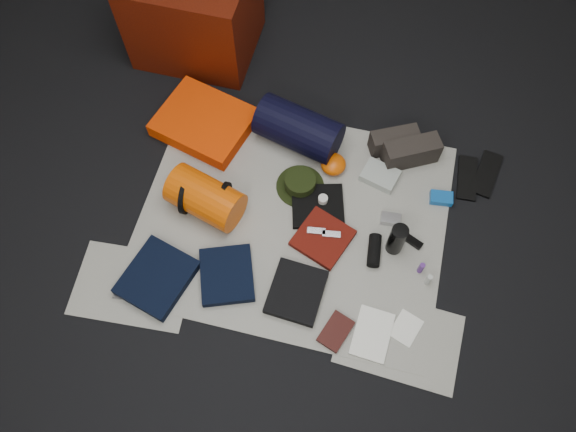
% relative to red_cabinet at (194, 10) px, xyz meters
% --- Properties ---
extents(floor, '(4.50, 4.50, 0.02)m').
position_rel_red_cabinet_xyz_m(floor, '(0.85, -1.05, -0.29)').
color(floor, black).
rests_on(floor, ground).
extents(newspaper_mat, '(1.60, 1.30, 0.01)m').
position_rel_red_cabinet_xyz_m(newspaper_mat, '(0.85, -1.05, -0.28)').
color(newspaper_mat, '#B2B2A4').
rests_on(newspaper_mat, floor).
extents(newspaper_sheet_front_left, '(0.61, 0.44, 0.00)m').
position_rel_red_cabinet_xyz_m(newspaper_sheet_front_left, '(0.15, -1.60, -0.28)').
color(newspaper_sheet_front_left, '#B2B2A4').
rests_on(newspaper_sheet_front_left, floor).
extents(newspaper_sheet_front_right, '(0.60, 0.43, 0.00)m').
position_rel_red_cabinet_xyz_m(newspaper_sheet_front_right, '(1.50, -1.55, -0.28)').
color(newspaper_sheet_front_right, '#B2B2A4').
rests_on(newspaper_sheet_front_right, floor).
extents(red_cabinet, '(0.69, 0.58, 0.57)m').
position_rel_red_cabinet_xyz_m(red_cabinet, '(0.00, 0.00, 0.00)').
color(red_cabinet, '#4D1105').
rests_on(red_cabinet, floor).
extents(sleeping_pad, '(0.59, 0.53, 0.09)m').
position_rel_red_cabinet_xyz_m(sleeping_pad, '(0.22, -0.59, -0.23)').
color(sleeping_pad, '#EB3902').
rests_on(sleeping_pad, newspaper_mat).
extents(stuff_sack, '(0.43, 0.32, 0.22)m').
position_rel_red_cabinet_xyz_m(stuff_sack, '(0.39, -1.09, -0.17)').
color(stuff_sack, '#CC4903').
rests_on(stuff_sack, newspaper_mat).
extents(sack_strap_left, '(0.02, 0.22, 0.22)m').
position_rel_red_cabinet_xyz_m(sack_strap_left, '(0.29, -1.09, -0.17)').
color(sack_strap_left, black).
rests_on(sack_strap_left, newspaper_mat).
extents(sack_strap_right, '(0.03, 0.22, 0.22)m').
position_rel_red_cabinet_xyz_m(sack_strap_right, '(0.49, -1.09, -0.17)').
color(sack_strap_right, black).
rests_on(sack_strap_right, newspaper_mat).
extents(navy_duffel, '(0.51, 0.35, 0.24)m').
position_rel_red_cabinet_xyz_m(navy_duffel, '(0.76, -0.56, -0.16)').
color(navy_duffel, black).
rests_on(navy_duffel, newspaper_mat).
extents(boonie_brim, '(0.31, 0.31, 0.01)m').
position_rel_red_cabinet_xyz_m(boonie_brim, '(0.84, -0.84, -0.28)').
color(boonie_brim, black).
rests_on(boonie_brim, newspaper_mat).
extents(boonie_crown, '(0.17, 0.17, 0.08)m').
position_rel_red_cabinet_xyz_m(boonie_crown, '(0.84, -0.84, -0.23)').
color(boonie_crown, black).
rests_on(boonie_crown, boonie_brim).
extents(hiking_boot_left, '(0.28, 0.21, 0.13)m').
position_rel_red_cabinet_xyz_m(hiking_boot_left, '(1.29, -0.47, -0.21)').
color(hiking_boot_left, '#2A2521').
rests_on(hiking_boot_left, newspaper_mat).
extents(hiking_boot_right, '(0.32, 0.24, 0.15)m').
position_rel_red_cabinet_xyz_m(hiking_boot_right, '(1.39, -0.53, -0.20)').
color(hiking_boot_right, '#2A2521').
rests_on(hiking_boot_right, newspaper_mat).
extents(flip_flop_left, '(0.12, 0.28, 0.02)m').
position_rel_red_cabinet_xyz_m(flip_flop_left, '(1.72, -0.57, -0.28)').
color(flip_flop_left, black).
rests_on(flip_flop_left, floor).
extents(flip_flop_right, '(0.16, 0.31, 0.02)m').
position_rel_red_cabinet_xyz_m(flip_flop_right, '(1.83, -0.52, -0.28)').
color(flip_flop_right, black).
rests_on(flip_flop_right, floor).
extents(trousers_navy_a, '(0.39, 0.42, 0.05)m').
position_rel_red_cabinet_xyz_m(trousers_navy_a, '(0.26, -1.54, -0.25)').
color(trousers_navy_a, black).
rests_on(trousers_navy_a, newspaper_mat).
extents(trousers_navy_b, '(0.35, 0.37, 0.05)m').
position_rel_red_cabinet_xyz_m(trousers_navy_b, '(0.60, -1.44, -0.26)').
color(trousers_navy_b, black).
rests_on(trousers_navy_b, newspaper_mat).
extents(trousers_charcoal, '(0.28, 0.31, 0.05)m').
position_rel_red_cabinet_xyz_m(trousers_charcoal, '(0.96, -1.44, -0.26)').
color(trousers_charcoal, black).
rests_on(trousers_charcoal, newspaper_mat).
extents(black_tshirt, '(0.33, 0.32, 0.03)m').
position_rel_red_cabinet_xyz_m(black_tshirt, '(0.96, -0.95, -0.26)').
color(black_tshirt, black).
rests_on(black_tshirt, newspaper_mat).
extents(red_shirt, '(0.33, 0.33, 0.03)m').
position_rel_red_cabinet_xyz_m(red_shirt, '(1.02, -1.12, -0.26)').
color(red_shirt, '#571009').
rests_on(red_shirt, newspaper_mat).
extents(orange_stuff_sack, '(0.18, 0.18, 0.09)m').
position_rel_red_cabinet_xyz_m(orange_stuff_sack, '(0.99, -0.69, -0.23)').
color(orange_stuff_sack, '#CC4903').
rests_on(orange_stuff_sack, newspaper_mat).
extents(first_aid_pouch, '(0.22, 0.19, 0.05)m').
position_rel_red_cabinet_xyz_m(first_aid_pouch, '(1.25, -0.69, -0.25)').
color(first_aid_pouch, '#979F98').
rests_on(first_aid_pouch, newspaper_mat).
extents(water_bottle, '(0.10, 0.10, 0.21)m').
position_rel_red_cabinet_xyz_m(water_bottle, '(1.39, -1.08, -0.17)').
color(water_bottle, black).
rests_on(water_bottle, newspaper_mat).
extents(speaker, '(0.08, 0.17, 0.07)m').
position_rel_red_cabinet_xyz_m(speaker, '(1.30, -1.14, -0.25)').
color(speaker, black).
rests_on(speaker, newspaper_mat).
extents(compact_camera, '(0.11, 0.07, 0.04)m').
position_rel_red_cabinet_xyz_m(compact_camera, '(1.35, -0.93, -0.26)').
color(compact_camera, '#ADADB2').
rests_on(compact_camera, newspaper_mat).
extents(cyan_case, '(0.13, 0.09, 0.04)m').
position_rel_red_cabinet_xyz_m(cyan_case, '(1.60, -0.74, -0.26)').
color(cyan_case, '#1052A0').
rests_on(cyan_case, newspaper_mat).
extents(toiletry_purple, '(0.03, 0.03, 0.08)m').
position_rel_red_cabinet_xyz_m(toiletry_purple, '(1.54, -1.18, -0.24)').
color(toiletry_purple, '#51267B').
rests_on(toiletry_purple, newspaper_mat).
extents(toiletry_clear, '(0.04, 0.04, 0.08)m').
position_rel_red_cabinet_xyz_m(toiletry_clear, '(1.59, -1.23, -0.24)').
color(toiletry_clear, '#ACB1AC').
rests_on(toiletry_clear, newspaper_mat).
extents(paperback_book, '(0.17, 0.21, 0.02)m').
position_rel_red_cabinet_xyz_m(paperback_book, '(1.19, -1.59, -0.27)').
color(paperback_book, black).
rests_on(paperback_book, newspaper_mat).
extents(map_booklet, '(0.19, 0.26, 0.01)m').
position_rel_red_cabinet_xyz_m(map_booklet, '(1.36, -1.56, -0.27)').
color(map_booklet, white).
rests_on(map_booklet, newspaper_mat).
extents(map_printout, '(0.17, 0.19, 0.01)m').
position_rel_red_cabinet_xyz_m(map_printout, '(1.52, -1.49, -0.28)').
color(map_printout, white).
rests_on(map_printout, newspaper_mat).
extents(sunglasses, '(0.10, 0.08, 0.02)m').
position_rel_red_cabinet_xyz_m(sunglasses, '(1.49, -1.03, -0.27)').
color(sunglasses, black).
rests_on(sunglasses, newspaper_mat).
extents(key_cluster, '(0.08, 0.08, 0.01)m').
position_rel_red_cabinet_xyz_m(key_cluster, '(0.11, -1.65, -0.27)').
color(key_cluster, '#ADADB2').
rests_on(key_cluster, newspaper_mat).
extents(tape_roll, '(0.05, 0.05, 0.04)m').
position_rel_red_cabinet_xyz_m(tape_roll, '(0.98, -0.92, -0.23)').
color(tape_roll, beige).
rests_on(tape_roll, black_tshirt).
extents(energy_bar_a, '(0.10, 0.05, 0.01)m').
position_rel_red_cabinet_xyz_m(energy_bar_a, '(0.98, -1.10, -0.24)').
color(energy_bar_a, '#ADADB2').
rests_on(energy_bar_a, red_shirt).
extents(energy_bar_b, '(0.10, 0.05, 0.01)m').
position_rel_red_cabinet_xyz_m(energy_bar_b, '(1.06, -1.10, -0.24)').
color(energy_bar_b, '#ADADB2').
rests_on(energy_bar_b, red_shirt).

